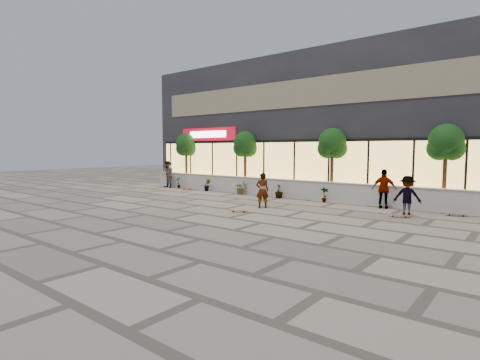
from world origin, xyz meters
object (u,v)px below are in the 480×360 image
Objects in this scene: tree_west at (186,146)px; skater_center at (262,190)px; skater_right_far at (407,196)px; tree_midwest at (245,146)px; skateboard_right_near at (399,215)px; skater_left at (168,174)px; tree_east at (446,144)px; skateboard_center at (238,210)px; skater_right_near at (384,189)px; skateboard_right_far at (456,214)px; skateboard_left at (187,189)px; tree_mideast at (332,145)px.

tree_west is 2.35× the size of skater_center.
tree_midwest is at bearing -26.11° from skater_right_far.
skater_left is at bearing 162.31° from skateboard_right_near.
tree_east is 9.85m from skateboard_center.
skater_left is 1.04× the size of skater_right_near.
skater_center is at bearing -167.39° from skateboard_right_far.
tree_west is at bearing -12.27° from skater_right_near.
tree_west is 2.05× the size of skater_left.
tree_midwest is 5.37× the size of skateboard_left.
tree_midwest is at bearing -88.22° from skater_center.
skateboard_left is at bearing -171.36° from tree_mideast.
tree_east reaches higher than skater_left.
tree_west is at bearing 120.49° from skateboard_center.
tree_west is 11.50m from tree_mideast.
skater_right_near is (9.27, -1.40, -2.06)m from tree_midwest.
skateboard_right_near is (10.50, -3.28, -2.90)m from tree_midwest.
tree_midwest is at bearing 0.00° from tree_west.
tree_west is at bearing 180.00° from tree_east.
skateboard_center is at bearing -163.47° from skateboard_right_near.
tree_midwest is 11.25m from skater_right_far.
skater_left is at bearing -175.27° from tree_east.
tree_mideast is 5.50m from tree_east.
tree_east is at bearing 61.72° from skateboard_right_near.
tree_east is 5.06× the size of skateboard_center.
skater_center reaches higher than skateboard_center.
tree_west and tree_east have the same top height.
skater_right_far is 14.62m from skateboard_left.
skater_right_near is at bearing 111.93° from skateboard_right_near.
skateboard_center is 0.92× the size of skateboard_right_near.
tree_east is at bearing -154.72° from skater_right_near.
skateboard_center is 9.78m from skateboard_left.
tree_midwest reaches higher than skateboard_right_near.
skater_right_far is 2.00× the size of skateboard_right_near.
skater_right_far is 0.88m from skateboard_right_near.
tree_west is 17.00m from tree_east.
skater_right_far is 2.30× the size of skateboard_left.
skateboard_left is at bearing -42.62° from tree_west.
skater_left is (-0.40, -1.44, -2.03)m from tree_west.
skater_center reaches higher than skateboard_right_near.
skater_right_far reaches higher than skateboard_left.
skateboard_right_far is (7.67, 4.89, 0.01)m from skateboard_center.
tree_mideast is (6.00, 0.00, 0.00)m from tree_midwest.
skateboard_center is (10.50, -4.95, -0.88)m from skater_left.
tree_west and tree_midwest have the same top height.
tree_midwest is at bearing -6.13° from skateboard_left.
tree_east is 3.67m from skater_right_far.
skateboard_right_far is at bearing -13.47° from tree_mideast.
skateboard_left is at bearing -16.46° from skater_right_far.
skateboard_right_far is at bearing 160.67° from skater_center.
skateboard_left is (2.03, -0.06, -0.89)m from skater_left.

